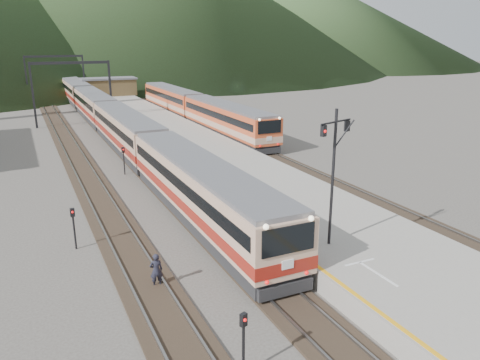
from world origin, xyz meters
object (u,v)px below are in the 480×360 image
second_train (195,108)px  signal_mast (334,164)px  main_train (94,105)px  worker (156,270)px

second_train → signal_mast: (-7.77, -40.27, 3.03)m
second_train → signal_mast: 41.12m
main_train → signal_mast: 49.07m
main_train → signal_mast: signal_mast is taller
second_train → worker: second_train is taller
second_train → signal_mast: bearing=-100.9°
second_train → signal_mast: size_ratio=6.03×
main_train → worker: (-4.60, -47.56, -1.25)m
main_train → second_train: bearing=-36.7°
worker → second_train: bearing=-108.5°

